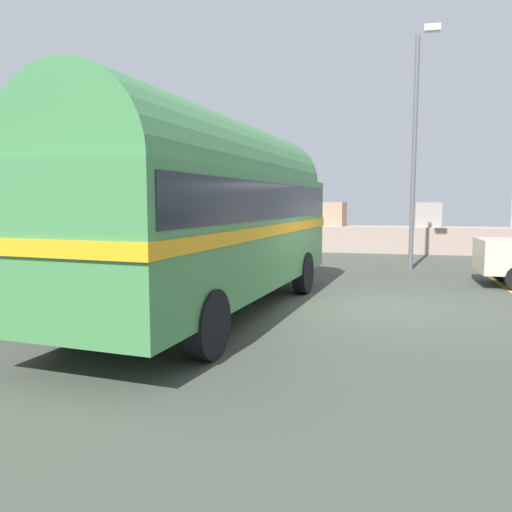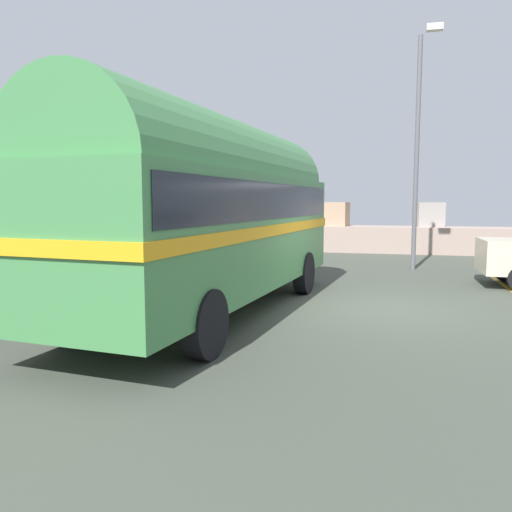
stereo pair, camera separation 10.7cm
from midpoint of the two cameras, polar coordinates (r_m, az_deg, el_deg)
The scene contains 5 objects.
ground at distance 10.39m, azimuth 13.79°, elevation -5.83°, with size 32.00×26.00×0.02m.
breakwater at distance 22.02m, azimuth 14.03°, elevation 2.24°, with size 31.36×2.15×2.48m.
vintage_coach at distance 9.47m, azimuth -4.66°, elevation 5.62°, with size 3.31×8.79×3.70m.
second_coach at distance 13.24m, azimuth -23.20°, elevation 5.30°, with size 4.07×8.89×3.70m.
lamp_post at distance 16.38m, azimuth 18.19°, elevation 12.29°, with size 0.61×1.10×7.11m.
Camera 2 is at (0.10, -10.15, 2.14)m, focal length 35.18 mm.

